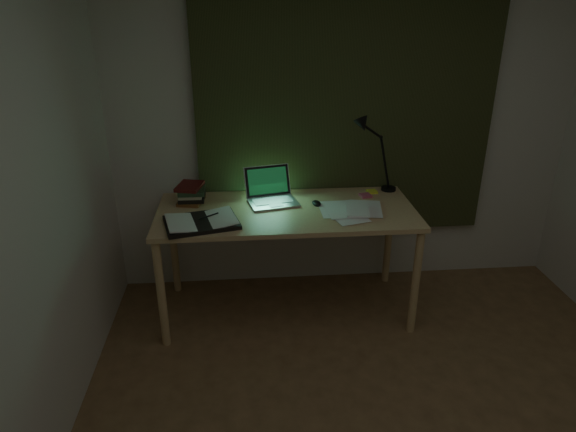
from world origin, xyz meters
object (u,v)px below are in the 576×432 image
object	(u,v)px
laptop	(273,188)
desk_lamp	(391,152)
desk	(287,261)
book_stack	(191,193)
open_textbook	(201,222)
loose_papers	(350,211)

from	to	relation	value
laptop	desk_lamp	xyz separation A→B (m)	(0.89, 0.20, 0.18)
desk	book_stack	world-z (taller)	book_stack
open_textbook	desk_lamp	size ratio (longest dim) A/B	0.77
open_textbook	book_stack	bearing A→B (deg)	89.99
loose_papers	desk_lamp	world-z (taller)	desk_lamp
laptop	open_textbook	xyz separation A→B (m)	(-0.49, -0.31, -0.10)
desk	book_stack	xyz separation A→B (m)	(-0.67, 0.19, 0.48)
laptop	loose_papers	bearing A→B (deg)	-33.34
book_stack	laptop	bearing A→B (deg)	-8.11
desk	loose_papers	distance (m)	0.60
open_textbook	loose_papers	world-z (taller)	open_textbook
book_stack	open_textbook	bearing A→B (deg)	-76.24
desk	open_textbook	xyz separation A→B (m)	(-0.57, -0.20, 0.43)
laptop	open_textbook	bearing A→B (deg)	-160.30
desk	laptop	xyz separation A→B (m)	(-0.08, 0.11, 0.53)
laptop	open_textbook	world-z (taller)	laptop
laptop	desk_lamp	world-z (taller)	desk_lamp
open_textbook	desk_lamp	xyz separation A→B (m)	(1.38, 0.51, 0.28)
desk_lamp	loose_papers	bearing A→B (deg)	-142.56
laptop	loose_papers	xyz separation A→B (m)	(0.51, -0.19, -0.11)
desk	open_textbook	bearing A→B (deg)	-160.87
desk	laptop	size ratio (longest dim) A/B	4.73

